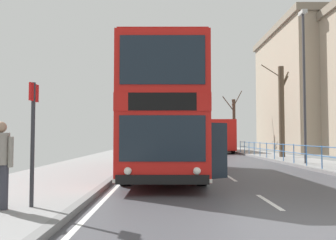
{
  "coord_description": "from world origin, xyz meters",
  "views": [
    {
      "loc": [
        -2.44,
        -5.72,
        1.53
      ],
      "look_at": [
        -2.36,
        7.2,
        2.17
      ],
      "focal_mm": 37.35,
      "sensor_mm": 36.0,
      "label": 1
    }
  ],
  "objects_px": {
    "background_building_00": "(336,89)",
    "double_decker_bus_main": "(165,118)",
    "street_lamp_far_side": "(304,75)",
    "bare_tree_far_01": "(234,122)",
    "background_bus_far_lane": "(216,135)",
    "pedestrian_companion": "(0,160)",
    "bus_stop_sign_near": "(33,129)",
    "bare_tree_far_02": "(282,110)"
  },
  "relations": [
    {
      "from": "pedestrian_companion",
      "to": "bare_tree_far_01",
      "type": "bearing_deg",
      "value": 71.81
    },
    {
      "from": "pedestrian_companion",
      "to": "street_lamp_far_side",
      "type": "bearing_deg",
      "value": 48.05
    },
    {
      "from": "background_bus_far_lane",
      "to": "street_lamp_far_side",
      "type": "height_order",
      "value": "street_lamp_far_side"
    },
    {
      "from": "background_bus_far_lane",
      "to": "pedestrian_companion",
      "type": "bearing_deg",
      "value": -106.13
    },
    {
      "from": "bare_tree_far_02",
      "to": "background_building_00",
      "type": "bearing_deg",
      "value": 51.83
    },
    {
      "from": "bus_stop_sign_near",
      "to": "street_lamp_far_side",
      "type": "distance_m",
      "value": 15.83
    },
    {
      "from": "double_decker_bus_main",
      "to": "background_building_00",
      "type": "height_order",
      "value": "background_building_00"
    },
    {
      "from": "background_bus_far_lane",
      "to": "bare_tree_far_01",
      "type": "distance_m",
      "value": 6.05
    },
    {
      "from": "background_bus_far_lane",
      "to": "pedestrian_companion",
      "type": "relative_size",
      "value": 5.52
    },
    {
      "from": "background_bus_far_lane",
      "to": "double_decker_bus_main",
      "type": "bearing_deg",
      "value": -103.62
    },
    {
      "from": "double_decker_bus_main",
      "to": "bus_stop_sign_near",
      "type": "xyz_separation_m",
      "value": [
        -2.64,
        -7.19,
        -0.65
      ]
    },
    {
      "from": "background_bus_far_lane",
      "to": "bare_tree_far_02",
      "type": "bearing_deg",
      "value": -74.23
    },
    {
      "from": "street_lamp_far_side",
      "to": "bare_tree_far_02",
      "type": "bearing_deg",
      "value": 82.64
    },
    {
      "from": "pedestrian_companion",
      "to": "bare_tree_far_02",
      "type": "xyz_separation_m",
      "value": [
        11.51,
        18.07,
        2.41
      ]
    },
    {
      "from": "street_lamp_far_side",
      "to": "bare_tree_far_02",
      "type": "distance_m",
      "value": 6.36
    },
    {
      "from": "bare_tree_far_02",
      "to": "bus_stop_sign_near",
      "type": "bearing_deg",
      "value": -121.64
    },
    {
      "from": "bare_tree_far_02",
      "to": "street_lamp_far_side",
      "type": "bearing_deg",
      "value": -97.36
    },
    {
      "from": "street_lamp_far_side",
      "to": "bare_tree_far_01",
      "type": "bearing_deg",
      "value": 88.66
    },
    {
      "from": "street_lamp_far_side",
      "to": "background_bus_far_lane",
      "type": "bearing_deg",
      "value": 97.68
    },
    {
      "from": "double_decker_bus_main",
      "to": "bare_tree_far_02",
      "type": "relative_size",
      "value": 1.59
    },
    {
      "from": "background_bus_far_lane",
      "to": "bus_stop_sign_near",
      "type": "distance_m",
      "value": 29.88
    },
    {
      "from": "bus_stop_sign_near",
      "to": "background_building_00",
      "type": "bearing_deg",
      "value": 55.45
    },
    {
      "from": "background_building_00",
      "to": "bus_stop_sign_near",
      "type": "bearing_deg",
      "value": -124.55
    },
    {
      "from": "pedestrian_companion",
      "to": "street_lamp_far_side",
      "type": "relative_size",
      "value": 0.2
    },
    {
      "from": "double_decker_bus_main",
      "to": "background_bus_far_lane",
      "type": "bearing_deg",
      "value": 76.38
    },
    {
      "from": "background_building_00",
      "to": "double_decker_bus_main",
      "type": "bearing_deg",
      "value": -128.15
    },
    {
      "from": "bus_stop_sign_near",
      "to": "background_building_00",
      "type": "xyz_separation_m",
      "value": [
        21.43,
        31.11,
        5.12
      ]
    },
    {
      "from": "pedestrian_companion",
      "to": "bus_stop_sign_near",
      "type": "xyz_separation_m",
      "value": [
        0.53,
        0.25,
        0.59
      ]
    },
    {
      "from": "double_decker_bus_main",
      "to": "pedestrian_companion",
      "type": "bearing_deg",
      "value": -113.06
    },
    {
      "from": "street_lamp_far_side",
      "to": "bare_tree_far_02",
      "type": "xyz_separation_m",
      "value": [
        0.79,
        6.15,
        -1.4
      ]
    },
    {
      "from": "background_bus_far_lane",
      "to": "bare_tree_far_01",
      "type": "height_order",
      "value": "bare_tree_far_01"
    },
    {
      "from": "background_bus_far_lane",
      "to": "bare_tree_far_01",
      "type": "relative_size",
      "value": 1.36
    },
    {
      "from": "double_decker_bus_main",
      "to": "street_lamp_far_side",
      "type": "relative_size",
      "value": 1.29
    },
    {
      "from": "street_lamp_far_side",
      "to": "bare_tree_far_01",
      "type": "distance_m",
      "value": 22.33
    },
    {
      "from": "background_bus_far_lane",
      "to": "street_lamp_far_side",
      "type": "xyz_separation_m",
      "value": [
        2.31,
        -17.14,
        3.19
      ]
    },
    {
      "from": "background_bus_far_lane",
      "to": "bare_tree_far_01",
      "type": "bearing_deg",
      "value": 61.06
    },
    {
      "from": "bare_tree_far_02",
      "to": "bare_tree_far_01",
      "type": "bearing_deg",
      "value": 90.98
    },
    {
      "from": "background_building_00",
      "to": "bare_tree_far_01",
      "type": "bearing_deg",
      "value": 165.22
    },
    {
      "from": "double_decker_bus_main",
      "to": "bare_tree_far_02",
      "type": "xyz_separation_m",
      "value": [
        8.35,
        10.64,
        1.17
      ]
    },
    {
      "from": "bus_stop_sign_near",
      "to": "bare_tree_far_01",
      "type": "relative_size",
      "value": 0.36
    },
    {
      "from": "bare_tree_far_02",
      "to": "background_building_00",
      "type": "relative_size",
      "value": 0.43
    },
    {
      "from": "background_bus_far_lane",
      "to": "bus_stop_sign_near",
      "type": "bearing_deg",
      "value": -105.29
    }
  ]
}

